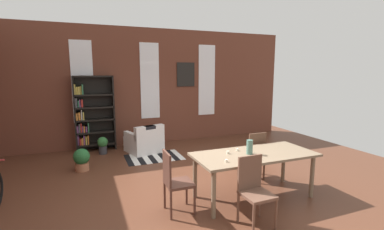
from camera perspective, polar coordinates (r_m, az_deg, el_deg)
ground_plane at (r=4.93m, az=1.54°, el=-16.10°), size 10.10×10.10×0.00m
back_wall_brick at (r=8.07m, az=-8.96°, el=5.90°), size 8.77×0.12×3.34m
window_pane_0 at (r=7.80m, az=-22.06°, el=6.48°), size 0.55×0.02×2.17m
window_pane_1 at (r=8.00m, az=-8.88°, el=7.07°), size 0.55×0.02×2.17m
window_pane_2 at (r=8.58m, az=3.12°, el=7.29°), size 0.55×0.02×2.17m
dining_table at (r=4.65m, az=12.98°, el=-8.84°), size 2.03×0.91×0.77m
vase_on_table at (r=4.54m, az=12.04°, el=-6.62°), size 0.10×0.10×0.24m
tealight_candle_0 at (r=4.52m, az=7.58°, el=-7.82°), size 0.04×0.04×0.05m
tealight_candle_1 at (r=4.12m, az=7.24°, el=-9.55°), size 0.04×0.04×0.04m
tealight_candle_2 at (r=4.70m, az=9.52°, el=-7.24°), size 0.04×0.04×0.04m
dining_chair_near_left at (r=3.94m, az=12.96°, el=-14.86°), size 0.41×0.41×0.95m
dining_chair_head_left at (r=4.13m, az=-3.74°, el=-13.52°), size 0.41×0.41×0.95m
dining_chair_far_right at (r=5.48m, az=12.86°, el=-7.96°), size 0.41×0.41×0.95m
bookshelf_tall at (r=7.69m, az=-20.34°, el=0.24°), size 1.02×0.32×2.01m
armchair_white at (r=7.28m, az=-9.95°, el=-5.57°), size 0.99×0.99×0.75m
potted_plant_by_shelf at (r=6.32m, az=-22.23°, el=-8.61°), size 0.34×0.34×0.48m
potted_plant_corner at (r=7.39m, az=-18.30°, el=-5.95°), size 0.26×0.26×0.44m
striped_rug at (r=6.87m, az=-8.02°, el=-8.77°), size 1.37×0.92×0.01m
framed_picture at (r=8.30m, az=-1.33°, el=8.52°), size 0.56×0.03×0.72m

